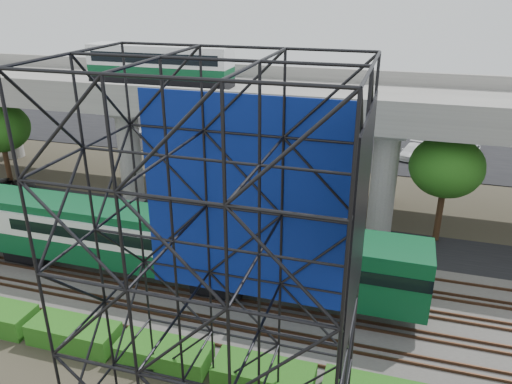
% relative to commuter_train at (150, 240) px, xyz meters
% --- Properties ---
extents(ground, '(140.00, 140.00, 0.00)m').
position_rel_commuter_train_xyz_m(ground, '(2.79, -2.00, -2.88)').
color(ground, '#474233').
rests_on(ground, ground).
extents(ballast_bed, '(90.00, 12.00, 0.20)m').
position_rel_commuter_train_xyz_m(ballast_bed, '(2.79, 0.00, -2.78)').
color(ballast_bed, slate).
rests_on(ballast_bed, ground).
extents(service_road, '(90.00, 5.00, 0.08)m').
position_rel_commuter_train_xyz_m(service_road, '(2.79, 8.50, -2.84)').
color(service_road, black).
rests_on(service_road, ground).
extents(parking_lot, '(90.00, 18.00, 0.08)m').
position_rel_commuter_train_xyz_m(parking_lot, '(2.79, 32.00, -2.84)').
color(parking_lot, black).
rests_on(parking_lot, ground).
extents(harbor_water, '(140.00, 40.00, 0.03)m').
position_rel_commuter_train_xyz_m(harbor_water, '(2.79, 54.00, -2.87)').
color(harbor_water, slate).
rests_on(harbor_water, ground).
extents(rail_tracks, '(90.00, 9.52, 0.16)m').
position_rel_commuter_train_xyz_m(rail_tracks, '(2.79, -0.00, -2.60)').
color(rail_tracks, '#472D1E').
rests_on(rail_tracks, ballast_bed).
extents(commuter_train, '(29.30, 3.06, 4.30)m').
position_rel_commuter_train_xyz_m(commuter_train, '(0.00, 0.00, 0.00)').
color(commuter_train, black).
rests_on(commuter_train, rail_tracks).
extents(overpass, '(80.00, 12.00, 12.40)m').
position_rel_commuter_train_xyz_m(overpass, '(2.16, 14.00, 5.33)').
color(overpass, '#9E9B93').
rests_on(overpass, ground).
extents(scaffold_tower, '(9.36, 6.36, 15.00)m').
position_rel_commuter_train_xyz_m(scaffold_tower, '(8.14, -9.98, 4.59)').
color(scaffold_tower, black).
rests_on(scaffold_tower, ground).
extents(hedge_strip, '(34.60, 1.80, 1.20)m').
position_rel_commuter_train_xyz_m(hedge_strip, '(3.79, -6.30, -2.32)').
color(hedge_strip, '#1B5413').
rests_on(hedge_strip, ground).
extents(trees, '(40.94, 16.94, 7.69)m').
position_rel_commuter_train_xyz_m(trees, '(-1.88, 14.17, 2.69)').
color(trees, '#382314').
rests_on(trees, ground).
extents(suv, '(4.95, 3.75, 1.25)m').
position_rel_commuter_train_xyz_m(suv, '(-18.54, 8.84, -2.18)').
color(suv, black).
rests_on(suv, service_road).
extents(parked_cars, '(39.34, 9.65, 1.30)m').
position_rel_commuter_train_xyz_m(parked_cars, '(3.56, 31.41, -2.19)').
color(parked_cars, white).
rests_on(parked_cars, parking_lot).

